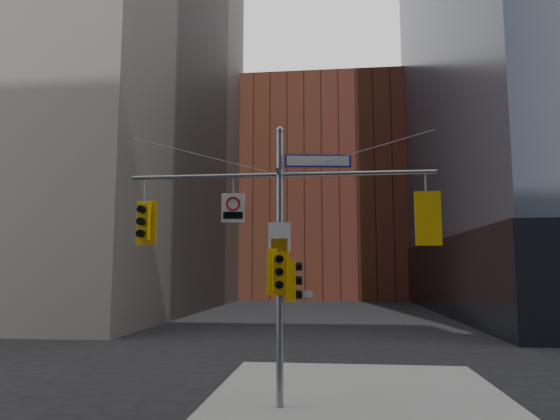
% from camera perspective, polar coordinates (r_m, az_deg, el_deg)
% --- Properties ---
extents(sidewalk_corner, '(8.00, 8.00, 0.15)m').
position_cam_1_polar(sidewalk_corner, '(15.17, 8.88, -19.96)').
color(sidewalk_corner, gray).
rests_on(sidewalk_corner, ground).
extents(brick_midrise, '(26.00, 20.00, 28.00)m').
position_cam_1_polar(brick_midrise, '(69.57, 5.00, 1.77)').
color(brick_midrise, maroon).
rests_on(brick_midrise, ground).
extents(signal_assembly, '(8.00, 0.80, 7.30)m').
position_cam_1_polar(signal_assembly, '(12.86, -0.02, -2.91)').
color(signal_assembly, gray).
rests_on(signal_assembly, ground).
extents(traffic_light_west_arm, '(0.57, 0.46, 1.19)m').
position_cam_1_polar(traffic_light_west_arm, '(13.78, -15.30, -1.34)').
color(traffic_light_west_arm, yellow).
rests_on(traffic_light_west_arm, ground).
extents(traffic_light_east_arm, '(0.64, 0.50, 1.35)m').
position_cam_1_polar(traffic_light_east_arm, '(13.02, 16.42, -0.99)').
color(traffic_light_east_arm, yellow).
rests_on(traffic_light_east_arm, ground).
extents(traffic_light_pole_side, '(0.44, 0.37, 1.07)m').
position_cam_1_polar(traffic_light_pole_side, '(12.81, 1.45, -8.05)').
color(traffic_light_pole_side, yellow).
rests_on(traffic_light_pole_side, ground).
extents(traffic_light_pole_front, '(0.56, 0.50, 1.17)m').
position_cam_1_polar(traffic_light_pole_front, '(12.56, -0.16, -7.08)').
color(traffic_light_pole_front, yellow).
rests_on(traffic_light_pole_front, ground).
extents(street_sign_blade, '(1.72, 0.27, 0.34)m').
position_cam_1_polar(street_sign_blade, '(13.07, 4.36, 5.62)').
color(street_sign_blade, '#11209F').
rests_on(street_sign_blade, ground).
extents(regulatory_sign_arm, '(0.61, 0.11, 0.76)m').
position_cam_1_polar(regulatory_sign_arm, '(13.10, -5.39, 0.37)').
color(regulatory_sign_arm, silver).
rests_on(regulatory_sign_arm, ground).
extents(regulatory_sign_pole, '(0.57, 0.06, 0.75)m').
position_cam_1_polar(regulatory_sign_pole, '(12.74, -0.07, -3.19)').
color(regulatory_sign_pole, silver).
rests_on(regulatory_sign_pole, ground).
extents(street_blade_ew, '(0.78, 0.04, 0.16)m').
position_cam_1_polar(street_blade_ew, '(12.81, 2.02, -9.57)').
color(street_blade_ew, silver).
rests_on(street_blade_ew, ground).
extents(street_blade_ns, '(0.03, 0.67, 0.13)m').
position_cam_1_polar(street_blade_ns, '(13.29, 0.20, -9.29)').
color(street_blade_ns, '#145926').
rests_on(street_blade_ns, ground).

